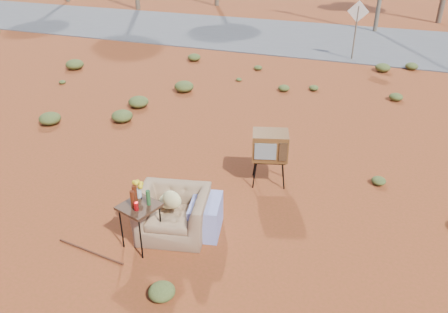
% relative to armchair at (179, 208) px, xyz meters
% --- Properties ---
extents(ground, '(140.00, 140.00, 0.00)m').
position_rel_armchair_xyz_m(ground, '(0.06, -0.10, -0.47)').
color(ground, maroon).
rests_on(ground, ground).
extents(highway, '(140.00, 7.00, 0.04)m').
position_rel_armchair_xyz_m(highway, '(0.06, 14.90, -0.45)').
color(highway, '#565659').
rests_on(highway, ground).
extents(armchair, '(1.47, 1.14, 1.01)m').
position_rel_armchair_xyz_m(armchair, '(0.00, 0.00, 0.00)').
color(armchair, '#89684A').
rests_on(armchair, ground).
extents(tv_unit, '(0.81, 0.71, 1.10)m').
position_rel_armchair_xyz_m(tv_unit, '(0.97, 2.08, 0.35)').
color(tv_unit, black).
rests_on(tv_unit, ground).
extents(side_table, '(0.68, 0.68, 1.09)m').
position_rel_armchair_xyz_m(side_table, '(-0.43, -0.50, 0.34)').
color(side_table, '#3D2416').
rests_on(side_table, ground).
extents(rusty_bar, '(1.30, 0.18, 0.03)m').
position_rel_armchair_xyz_m(rusty_bar, '(-1.10, -1.00, -0.45)').
color(rusty_bar, '#471D13').
rests_on(rusty_bar, ground).
extents(road_sign, '(0.78, 0.06, 2.19)m').
position_rel_armchair_xyz_m(road_sign, '(1.56, 11.90, 1.03)').
color(road_sign, brown).
rests_on(road_sign, ground).
extents(scrub_patch, '(17.49, 8.07, 0.33)m').
position_rel_armchair_xyz_m(scrub_patch, '(-0.76, 4.31, -0.33)').
color(scrub_patch, '#4D5927').
rests_on(scrub_patch, ground).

